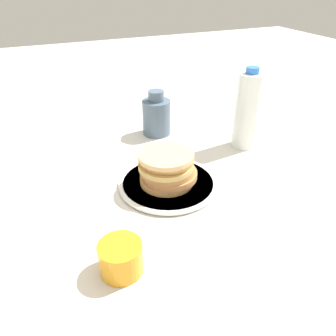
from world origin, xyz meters
name	(u,v)px	position (x,y,z in m)	size (l,w,h in m)	color
ground_plane	(163,193)	(0.00, 0.00, 0.00)	(4.00, 4.00, 0.00)	silver
plate	(168,183)	(-0.03, 0.02, 0.01)	(0.26, 0.26, 0.01)	white
pancake_stack	(167,168)	(-0.02, 0.02, 0.06)	(0.15, 0.15, 0.09)	tan
juice_glass	(121,258)	(0.20, -0.17, 0.03)	(0.08, 0.08, 0.06)	orange
cream_jug	(156,116)	(-0.33, 0.11, 0.06)	(0.09, 0.09, 0.15)	#4C6075
water_bottle_near	(247,111)	(-0.14, 0.33, 0.12)	(0.08, 0.08, 0.25)	silver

